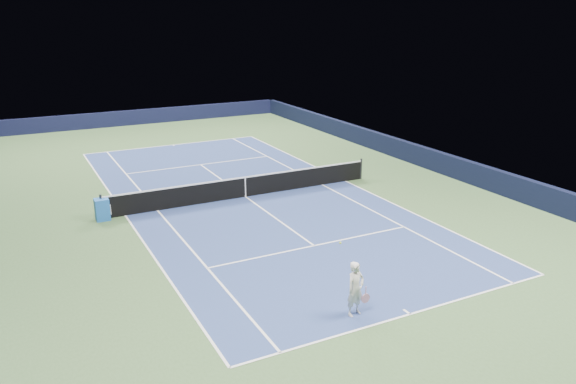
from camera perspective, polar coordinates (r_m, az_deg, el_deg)
name	(u,v)px	position (r m, az deg, el deg)	size (l,w,h in m)	color
ground	(246,197)	(26.03, -4.34, -0.50)	(40.00, 40.00, 0.00)	#3A5830
wall_far	(143,117)	(44.34, -14.53, 7.41)	(22.00, 0.35, 1.10)	black
wall_right	(429,159)	(31.50, 14.10, 3.31)	(0.35, 40.00, 1.10)	black
court_surface	(246,197)	(26.03, -4.34, -0.49)	(10.97, 23.77, 0.01)	navy
baseline_far	(173,145)	(36.89, -11.62, 4.72)	(10.97, 0.08, 0.00)	white
baseline_near	(410,314)	(16.64, 12.30, -12.03)	(10.97, 0.08, 0.00)	white
sideline_doubles_right	(345,181)	(28.49, 5.86, 1.12)	(0.08, 23.77, 0.00)	white
sideline_doubles_left	(125,215)	(24.56, -16.20, -2.31)	(0.08, 23.77, 0.00)	white
sideline_singles_right	(322,185)	(27.80, 3.49, 0.75)	(0.08, 23.77, 0.00)	white
sideline_singles_left	(158,210)	(24.82, -13.11, -1.84)	(0.08, 23.77, 0.00)	white
service_line_far	(201,165)	(31.79, -8.87, 2.77)	(8.23, 0.08, 0.00)	white
service_line_near	(314,246)	(20.65, 2.67, -5.47)	(8.23, 0.08, 0.00)	white
center_service_line	(246,197)	(26.03, -4.34, -0.48)	(0.08, 12.80, 0.00)	white
center_mark_far	(174,145)	(36.75, -11.55, 4.67)	(0.08, 0.30, 0.00)	white
center_mark_near	(407,312)	(16.73, 11.98, -11.82)	(0.08, 0.30, 0.00)	white
tennis_net	(245,186)	(25.88, -4.36, 0.57)	(12.90, 0.10, 1.07)	black
sponsor_cube	(102,209)	(24.20, -18.35, -1.69)	(0.60, 0.51, 0.91)	blue
tennis_player	(356,289)	(15.99, 6.88, -9.75)	(0.79, 1.28, 1.83)	silver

